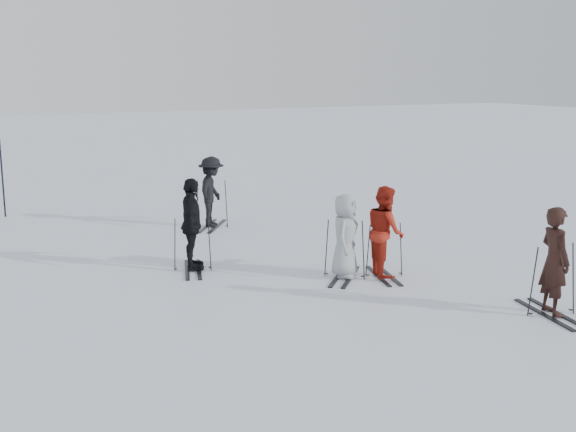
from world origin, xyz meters
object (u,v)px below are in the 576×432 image
(skier_uphill_left, at_px, (192,226))
(skier_red, at_px, (385,232))
(piste_marker, at_px, (2,178))
(skier_grey, at_px, (345,237))
(skier_uphill_far, at_px, (212,192))
(skier_near_dark, at_px, (554,262))

(skier_uphill_left, bearing_deg, skier_red, -105.33)
(skier_uphill_left, height_order, piste_marker, piste_marker)
(skier_red, distance_m, skier_grey, 0.84)
(skier_grey, distance_m, skier_uphill_left, 3.26)
(skier_uphill_far, bearing_deg, skier_grey, -138.09)
(skier_red, height_order, piste_marker, piste_marker)
(skier_grey, bearing_deg, skier_uphill_far, 48.65)
(skier_grey, relative_size, piste_marker, 0.75)
(skier_uphill_left, distance_m, piste_marker, 8.49)
(piste_marker, bearing_deg, skier_red, -58.10)
(skier_near_dark, distance_m, skier_grey, 4.16)
(skier_uphill_left, relative_size, piste_marker, 0.86)
(skier_red, bearing_deg, skier_grey, 84.39)
(skier_near_dark, bearing_deg, skier_uphill_left, 52.16)
(skier_red, xyz_separation_m, skier_uphill_far, (-1.44, 6.18, 0.01))
(skier_uphill_far, bearing_deg, skier_uphill_left, -170.96)
(skier_near_dark, bearing_deg, skier_red, 32.99)
(skier_uphill_far, relative_size, piste_marker, 0.83)
(skier_grey, bearing_deg, skier_red, -69.88)
(piste_marker, bearing_deg, skier_uphill_far, -39.29)
(skier_grey, relative_size, skier_uphill_left, 0.88)
(skier_red, bearing_deg, skier_near_dark, -142.91)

